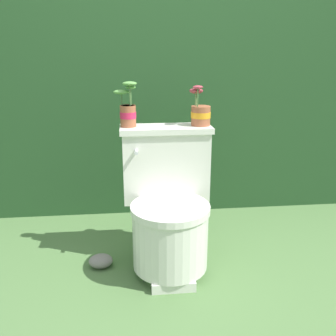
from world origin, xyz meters
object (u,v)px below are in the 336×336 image
Objects in this scene: potted_plant_left at (128,110)px; potted_plant_midleft at (200,112)px; toilet at (169,209)px; garden_stone at (101,261)px.

potted_plant_left is 0.39m from potted_plant_midleft.
potted_plant_left is at bearing 142.68° from toilet.
potted_plant_left is 1.10× the size of potted_plant_midleft.
potted_plant_midleft is at bearing 13.23° from garden_stone.
garden_stone is at bearing -142.17° from potted_plant_left.
toilet is at bearing -141.25° from potted_plant_midleft.
potted_plant_midleft is 1.00m from garden_stone.
potted_plant_left is 0.85m from garden_stone.
potted_plant_left is (-0.20, 0.16, 0.52)m from toilet.
potted_plant_left reaches higher than garden_stone.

